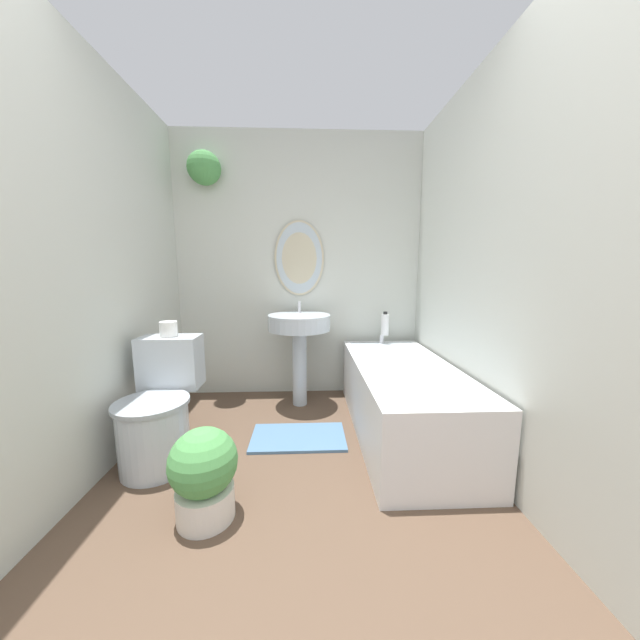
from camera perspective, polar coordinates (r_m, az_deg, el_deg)
wall_back at (r=3.04m, az=-4.66°, el=10.28°), size 2.35×0.29×2.40m
wall_left at (r=2.12m, az=-37.52°, el=7.69°), size 0.06×2.67×2.40m
wall_right at (r=2.05m, az=29.70°, el=8.37°), size 0.06×2.67×2.40m
toilet at (r=2.28m, az=-26.61°, el=-14.21°), size 0.42×0.62×0.74m
pedestal_sink at (r=2.76m, az=-3.76°, el=-2.23°), size 0.53×0.53×0.90m
bathtub at (r=2.47m, az=14.45°, el=-13.06°), size 0.68×1.57×0.59m
shampoo_bottle at (r=2.99m, az=11.48°, el=-0.74°), size 0.07×0.07×0.22m
potted_plant at (r=1.75m, az=-19.94°, el=-24.16°), size 0.32×0.32×0.45m
bath_mat at (r=2.41m, az=-3.93°, el=-20.08°), size 0.66×0.38×0.02m
toilet_paper_roll at (r=2.33m, az=-25.32°, el=-1.46°), size 0.11×0.11×0.10m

